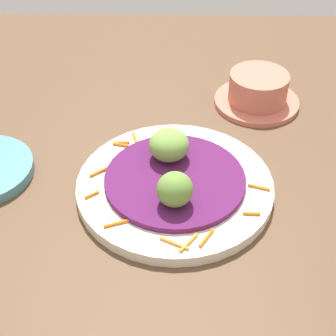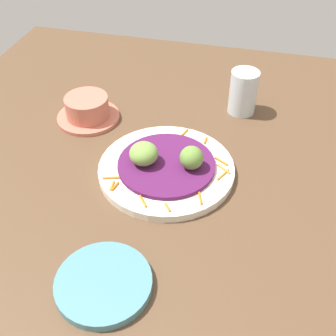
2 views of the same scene
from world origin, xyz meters
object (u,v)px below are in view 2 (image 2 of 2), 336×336
guac_scoop_left (144,154)px  water_glass (243,92)px  main_plate (167,171)px  side_plate_small (104,283)px  terracotta_bowl (87,110)px  guac_scoop_center (191,158)px

guac_scoop_left → water_glass: size_ratio=0.55×
main_plate → side_plate_small: 25.70cm
side_plate_small → terracotta_bowl: terracotta_bowl is taller
guac_scoop_center → water_glass: 24.77cm
guac_scoop_left → terracotta_bowl: 21.70cm
water_glass → guac_scoop_left: bearing=-121.4°
guac_scoop_left → terracotta_bowl: (-16.70, 13.71, -2.03)cm
main_plate → terracotta_bowl: (-21.01, 13.33, 1.57)cm
guac_scoop_center → terracotta_bowl: 28.52cm
main_plate → guac_scoop_center: guac_scoop_center is taller
guac_scoop_left → water_glass: 28.93cm
side_plate_small → terracotta_bowl: bearing=114.9°
water_glass → side_plate_small: bearing=-105.5°
guac_scoop_center → water_glass: water_glass is taller
guac_scoop_left → guac_scoop_center: size_ratio=1.22×
terracotta_bowl → water_glass: size_ratio=1.39×
side_plate_small → guac_scoop_center: bearing=74.2°
guac_scoop_center → water_glass: size_ratio=0.45×
guac_scoop_left → guac_scoop_center: guac_scoop_center is taller
main_plate → guac_scoop_left: 5.63cm
guac_scoop_left → terracotta_bowl: guac_scoop_left is taller
guac_scoop_left → side_plate_small: guac_scoop_left is taller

